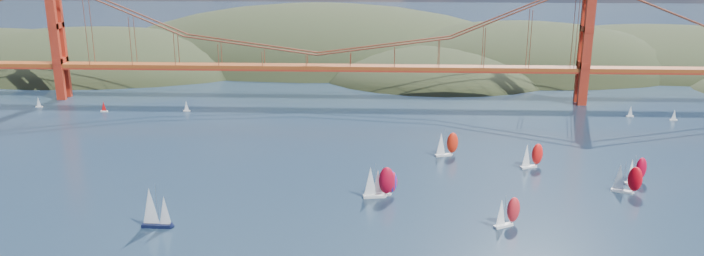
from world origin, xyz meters
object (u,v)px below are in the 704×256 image
object	(u,v)px
sloop_navy	(154,208)
racer_rwb	(384,182)
racer_4	(636,170)
racer_1	(507,212)
racer_3	(532,155)
racer_5	(446,144)
racer_0	(378,181)
racer_2	(627,178)

from	to	relation	value
sloop_navy	racer_rwb	bearing A→B (deg)	24.08
racer_4	racer_rwb	xyz separation A→B (m)	(-79.43, -13.39, -0.20)
sloop_navy	racer_4	size ratio (longest dim) A/B	1.36
sloop_navy	racer_rwb	size ratio (longest dim) A/B	1.43
racer_1	racer_rwb	size ratio (longest dim) A/B	1.04
racer_rwb	racer_1	bearing A→B (deg)	-31.21
racer_3	racer_5	bearing A→B (deg)	136.20
racer_5	racer_3	bearing A→B (deg)	-37.83
sloop_navy	racer_3	xyz separation A→B (m)	(111.28, 52.12, -1.15)
racer_0	racer_4	xyz separation A→B (m)	(81.26, 15.38, -0.73)
racer_2	racer_3	size ratio (longest dim) A/B	1.06
racer_0	racer_2	world-z (taller)	racer_0
racer_2	racer_0	bearing A→B (deg)	-150.62
racer_1	racer_3	size ratio (longest dim) A/B	0.98
sloop_navy	racer_5	xyz separation A→B (m)	(83.80, 63.16, -1.05)
racer_0	sloop_navy	bearing A→B (deg)	-167.11
racer_5	racer_rwb	distance (m)	43.44
racer_0	racer_2	xyz separation A→B (m)	(75.47, 6.81, -0.42)
racer_4	racer_0	bearing A→B (deg)	163.25
sloop_navy	racer_4	distance (m)	146.51
racer_1	racer_2	bearing A→B (deg)	4.38
sloop_navy	racer_0	distance (m)	64.45
racer_0	racer_rwb	distance (m)	2.86
racer_rwb	racer_0	bearing A→B (deg)	-131.20
racer_0	racer_3	size ratio (longest dim) A/B	1.16
racer_4	racer_rwb	world-z (taller)	racer_4
racer_1	sloop_navy	bearing A→B (deg)	154.57
racer_1	racer_2	distance (m)	48.13
racer_0	racer_5	xyz separation A→B (m)	(23.87, 39.43, -0.59)
racer_3	racer_1	bearing A→B (deg)	-130.99
racer_rwb	racer_2	bearing A→B (deg)	5.07
racer_3	racer_5	world-z (taller)	racer_5
sloop_navy	racer_3	world-z (taller)	sloop_navy
racer_0	racer_rwb	bearing A→B (deg)	38.77
racer_2	racer_4	distance (m)	10.35
racer_2	racer_rwb	size ratio (longest dim) A/B	1.12
racer_3	racer_rwb	distance (m)	56.12
racer_3	racer_4	size ratio (longest dim) A/B	1.01
racer_1	racer_2	xyz separation A→B (m)	(40.55, 25.93, 0.36)
racer_5	racer_rwb	xyz separation A→B (m)	(-22.04, -37.44, -0.34)
racer_1	racer_5	world-z (taller)	racer_5
sloop_navy	racer_4	xyz separation A→B (m)	(141.18, 39.11, -1.19)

